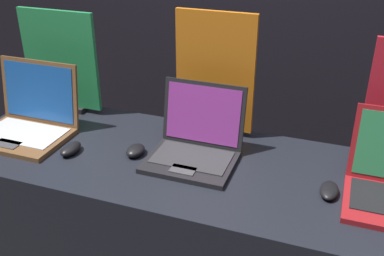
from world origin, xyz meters
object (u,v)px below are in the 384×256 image
at_px(laptop_front, 28,119).
at_px(promo_stand_middle, 215,77).
at_px(promo_stand_front, 61,64).
at_px(mouse_back, 329,190).
at_px(laptop_middle, 196,143).
at_px(mouse_middle, 135,150).
at_px(mouse_front, 71,149).

height_order(laptop_front, promo_stand_middle, promo_stand_middle).
xyz_separation_m(laptop_front, promo_stand_middle, (0.75, 0.29, 0.19)).
distance_m(promo_stand_front, mouse_back, 1.32).
distance_m(laptop_middle, mouse_middle, 0.24).
bearing_deg(mouse_front, laptop_front, 161.50).
xyz_separation_m(laptop_middle, mouse_back, (0.52, -0.08, -0.05)).
bearing_deg(mouse_back, laptop_front, 178.77).
relative_size(laptop_middle, promo_stand_middle, 0.64).
relative_size(mouse_front, promo_stand_middle, 0.21).
distance_m(mouse_front, laptop_middle, 0.51).
relative_size(promo_stand_middle, mouse_back, 4.60).
bearing_deg(mouse_back, mouse_front, -176.51).
height_order(laptop_front, promo_stand_front, promo_stand_front).
distance_m(promo_stand_front, laptop_middle, 0.80).
distance_m(laptop_front, promo_stand_front, 0.32).
bearing_deg(mouse_middle, mouse_back, -1.15).
bearing_deg(laptop_front, mouse_front, -18.50).
relative_size(mouse_front, mouse_middle, 1.16).
bearing_deg(mouse_front, promo_stand_front, 126.13).
xyz_separation_m(promo_stand_front, laptop_middle, (0.75, -0.22, -0.17)).
distance_m(laptop_front, mouse_middle, 0.52).
bearing_deg(promo_stand_front, laptop_middle, -16.40).
relative_size(promo_stand_front, mouse_back, 4.19).
bearing_deg(mouse_middle, promo_stand_middle, 52.59).
bearing_deg(laptop_middle, mouse_middle, -164.16).
xyz_separation_m(promo_stand_front, mouse_middle, (0.52, -0.29, -0.21)).
height_order(promo_stand_front, promo_stand_middle, promo_stand_middle).
bearing_deg(laptop_front, mouse_back, -1.23).
bearing_deg(laptop_middle, promo_stand_front, 163.60).
height_order(mouse_front, mouse_back, mouse_front).
relative_size(laptop_front, mouse_middle, 4.01).
height_order(mouse_front, mouse_middle, same).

